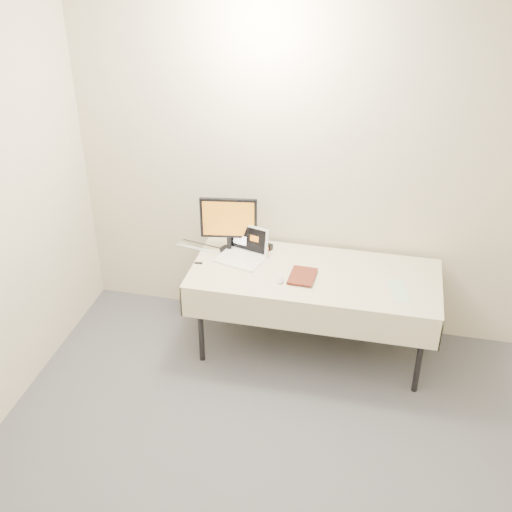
% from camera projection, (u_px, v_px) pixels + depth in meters
% --- Properties ---
extents(back_wall, '(4.00, 0.10, 2.70)m').
position_uv_depth(back_wall, '(327.00, 174.00, 4.87)').
color(back_wall, beige).
rests_on(back_wall, ground).
extents(table, '(1.86, 0.81, 0.74)m').
position_uv_depth(table, '(314.00, 280.00, 4.83)').
color(table, black).
rests_on(table, ground).
extents(laptop, '(0.40, 0.36, 0.24)m').
position_uv_depth(laptop, '(243.00, 251.00, 4.96)').
color(laptop, white).
rests_on(laptop, table).
extents(monitor, '(0.44, 0.18, 0.45)m').
position_uv_depth(monitor, '(229.00, 221.00, 4.95)').
color(monitor, black).
rests_on(monitor, table).
extents(book, '(0.19, 0.03, 0.25)m').
position_uv_depth(book, '(290.00, 261.00, 4.70)').
color(book, maroon).
rests_on(book, table).
extents(alarm_clock, '(0.12, 0.08, 0.04)m').
position_uv_depth(alarm_clock, '(266.00, 246.00, 5.10)').
color(alarm_clock, black).
rests_on(alarm_clock, table).
extents(clicker, '(0.05, 0.09, 0.02)m').
position_uv_depth(clicker, '(281.00, 280.00, 4.69)').
color(clicker, '#BCBCBE').
rests_on(clicker, table).
extents(paper_form, '(0.18, 0.31, 0.00)m').
position_uv_depth(paper_form, '(399.00, 290.00, 4.60)').
color(paper_form, '#BCE7B7').
rests_on(paper_form, table).
extents(usb_dongle, '(0.06, 0.03, 0.01)m').
position_uv_depth(usb_dongle, '(199.00, 263.00, 4.91)').
color(usb_dongle, black).
rests_on(usb_dongle, table).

